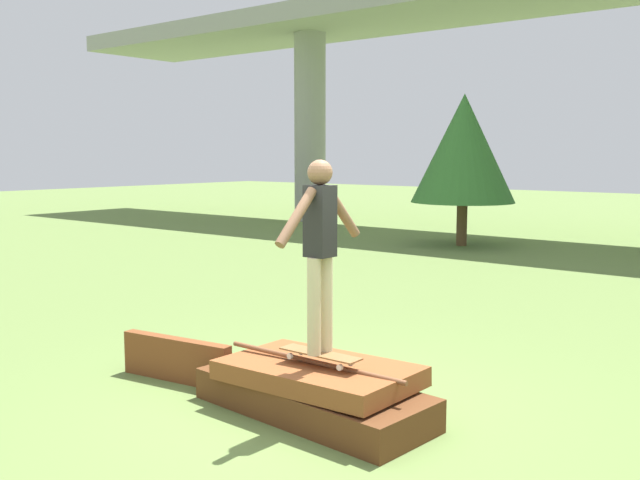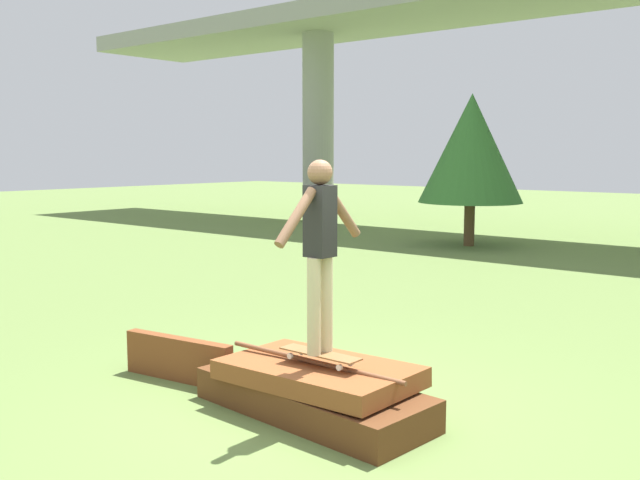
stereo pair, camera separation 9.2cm
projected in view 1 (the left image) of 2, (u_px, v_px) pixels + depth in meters
ground_plane at (313, 414)px, 6.48m from camera, size 80.00×80.00×0.00m
scrap_pile at (314, 389)px, 6.46m from camera, size 2.33×1.11×0.51m
scrap_plank_loose at (176, 359)px, 7.40m from camera, size 1.36×0.33×0.45m
skateboard at (320, 354)px, 6.31m from camera, size 0.80×0.20×0.09m
skater at (320, 242)px, 6.19m from camera, size 0.22×1.13×1.70m
tree_behind_right at (464, 149)px, 18.12m from camera, size 2.64×2.64×3.87m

